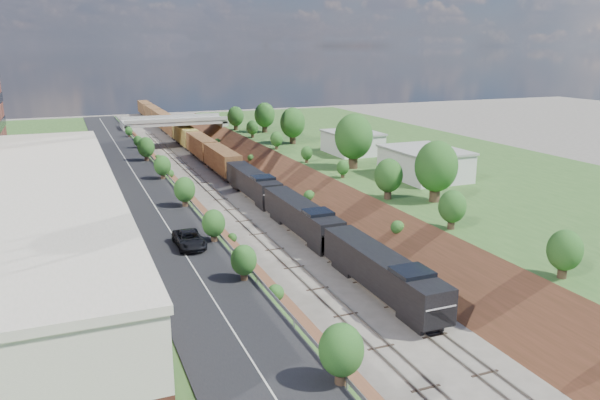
% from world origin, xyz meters
% --- Properties ---
extents(platform_left, '(44.00, 180.00, 5.00)m').
position_xyz_m(platform_left, '(-33.00, 60.00, 2.50)').
color(platform_left, '#345E26').
rests_on(platform_left, ground).
extents(platform_right, '(44.00, 180.00, 5.00)m').
position_xyz_m(platform_right, '(33.00, 60.00, 2.50)').
color(platform_right, '#345E26').
rests_on(platform_right, ground).
extents(embankment_left, '(10.00, 180.00, 10.00)m').
position_xyz_m(embankment_left, '(-11.00, 60.00, 0.00)').
color(embankment_left, brown).
rests_on(embankment_left, ground).
extents(embankment_right, '(10.00, 180.00, 10.00)m').
position_xyz_m(embankment_right, '(11.00, 60.00, 0.00)').
color(embankment_right, brown).
rests_on(embankment_right, ground).
extents(rail_left_track, '(1.58, 180.00, 0.18)m').
position_xyz_m(rail_left_track, '(-2.60, 60.00, 0.09)').
color(rail_left_track, gray).
rests_on(rail_left_track, ground).
extents(rail_right_track, '(1.58, 180.00, 0.18)m').
position_xyz_m(rail_right_track, '(2.60, 60.00, 0.09)').
color(rail_right_track, gray).
rests_on(rail_right_track, ground).
extents(road, '(8.00, 180.00, 0.10)m').
position_xyz_m(road, '(-15.50, 60.00, 5.05)').
color(road, black).
rests_on(road, platform_left).
extents(guardrail, '(0.10, 171.00, 0.70)m').
position_xyz_m(guardrail, '(-11.40, 59.80, 5.55)').
color(guardrail, '#99999E').
rests_on(guardrail, platform_left).
extents(commercial_building, '(14.30, 62.30, 7.00)m').
position_xyz_m(commercial_building, '(-28.00, 38.00, 8.51)').
color(commercial_building, brown).
rests_on(commercial_building, platform_left).
extents(overpass, '(24.50, 8.30, 7.40)m').
position_xyz_m(overpass, '(0.00, 122.00, 4.92)').
color(overpass, gray).
rests_on(overpass, ground).
extents(white_building_near, '(9.00, 12.00, 4.00)m').
position_xyz_m(white_building_near, '(23.50, 52.00, 7.00)').
color(white_building_near, silver).
rests_on(white_building_near, platform_right).
extents(white_building_far, '(8.00, 10.00, 3.60)m').
position_xyz_m(white_building_far, '(23.00, 74.00, 6.80)').
color(white_building_far, silver).
rests_on(white_building_far, platform_right).
extents(tree_right_large, '(5.25, 5.25, 7.61)m').
position_xyz_m(tree_right_large, '(17.00, 40.00, 9.38)').
color(tree_right_large, '#473323').
rests_on(tree_right_large, platform_right).
extents(tree_left_crest, '(2.45, 2.45, 3.55)m').
position_xyz_m(tree_left_crest, '(-11.80, 20.00, 7.04)').
color(tree_left_crest, '#473323').
rests_on(tree_left_crest, platform_left).
extents(freight_train, '(3.27, 183.27, 4.82)m').
position_xyz_m(freight_train, '(2.60, 112.51, 2.76)').
color(freight_train, black).
rests_on(freight_train, ground).
extents(suv, '(2.57, 5.49, 1.52)m').
position_xyz_m(suv, '(-14.67, 34.35, 5.86)').
color(suv, black).
rests_on(suv, road).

